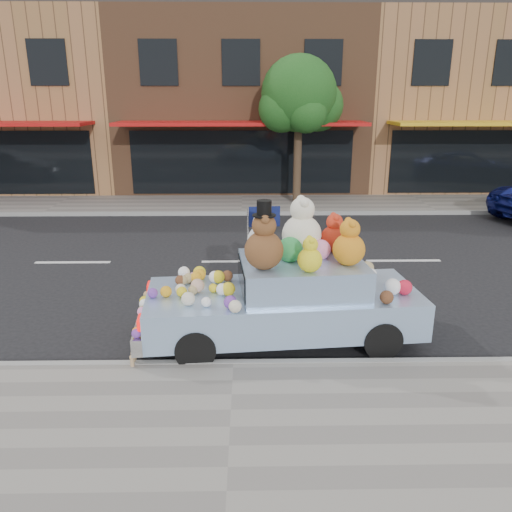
{
  "coord_description": "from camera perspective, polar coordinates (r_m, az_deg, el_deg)",
  "views": [
    {
      "loc": [
        0.22,
        -11.45,
        3.79
      ],
      "look_at": [
        0.36,
        -3.48,
        1.25
      ],
      "focal_mm": 35.0,
      "sensor_mm": 36.0,
      "label": 1
    }
  ],
  "objects": [
    {
      "name": "near_kerb",
      "position": [
        7.45,
        -2.6,
        -12.35
      ],
      "size": [
        60.0,
        0.12,
        0.13
      ],
      "primitive_type": "cube",
      "color": "gray",
      "rests_on": "ground"
    },
    {
      "name": "storefront_right",
      "position": [
        25.38,
        22.63,
        16.05
      ],
      "size": [
        10.0,
        9.8,
        7.3
      ],
      "color": "#96643E",
      "rests_on": "ground"
    },
    {
      "name": "far_sidewalk",
      "position": [
        18.33,
        -1.64,
        5.92
      ],
      "size": [
        60.0,
        3.0,
        0.12
      ],
      "primitive_type": "cube",
      "color": "gray",
      "rests_on": "ground"
    },
    {
      "name": "storefront_mid",
      "position": [
        23.42,
        -1.57,
        17.3
      ],
      "size": [
        10.0,
        9.8,
        7.3
      ],
      "color": "brown",
      "rests_on": "ground"
    },
    {
      "name": "ground",
      "position": [
        12.06,
        -1.96,
        -0.66
      ],
      "size": [
        120.0,
        120.0,
        0.0
      ],
      "primitive_type": "plane",
      "color": "black",
      "rests_on": "ground"
    },
    {
      "name": "street_tree",
      "position": [
        18.09,
        5.0,
        17.3
      ],
      "size": [
        3.0,
        2.7,
        5.22
      ],
      "color": "#38281C",
      "rests_on": "ground"
    },
    {
      "name": "art_car",
      "position": [
        8.0,
        3.36,
        -4.09
      ],
      "size": [
        4.62,
        2.12,
        2.39
      ],
      "rotation": [
        0.0,
        0.0,
        0.09
      ],
      "color": "black",
      "rests_on": "ground"
    },
    {
      "name": "far_kerb",
      "position": [
        16.87,
        -1.69,
        4.9
      ],
      "size": [
        60.0,
        0.12,
        0.13
      ],
      "primitive_type": "cube",
      "color": "gray",
      "rests_on": "ground"
    },
    {
      "name": "storefront_left",
      "position": [
        25.55,
        -25.56,
        15.7
      ],
      "size": [
        10.0,
        9.8,
        7.3
      ],
      "color": "#96643E",
      "rests_on": "ground"
    },
    {
      "name": "near_sidewalk",
      "position": [
        6.2,
        -2.99,
        -19.34
      ],
      "size": [
        60.0,
        3.0,
        0.12
      ],
      "primitive_type": "cube",
      "color": "gray",
      "rests_on": "ground"
    }
  ]
}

